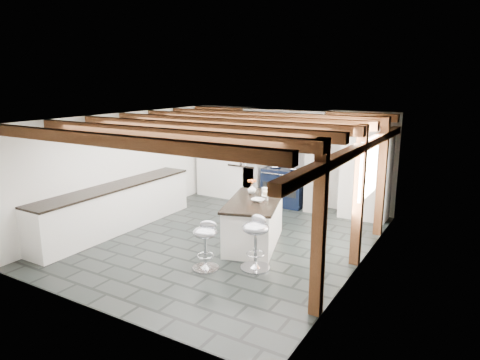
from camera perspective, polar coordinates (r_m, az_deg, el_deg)
The scene contains 6 objects.
ground at distance 8.20m, azimuth -2.04°, elevation -7.98°, with size 6.00×6.00×0.00m, color black.
room_shell at distance 9.36m, azimuth -0.58°, elevation 1.54°, with size 6.00×6.03×6.00m.
range_cooker at distance 10.31m, azimuth 5.96°, elevation -0.86°, with size 1.00×0.63×0.99m.
kitchen_island at distance 7.86m, azimuth 1.88°, elevation -5.58°, with size 1.35×1.89×1.12m.
bar_stool_near at distance 6.82m, azimuth 2.16°, elevation -7.52°, with size 0.54×0.54×0.89m.
bar_stool_far at distance 6.85m, azimuth -4.65°, elevation -7.96°, with size 0.52×0.52×0.80m.
Camera 1 is at (4.12, -6.43, 2.98)m, focal length 32.00 mm.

